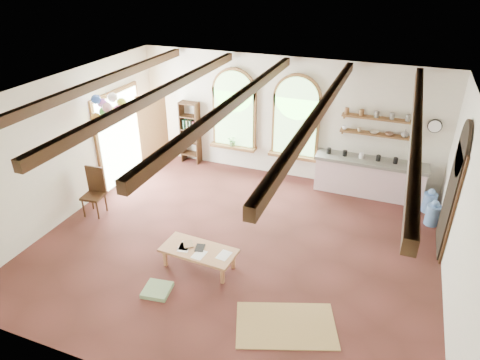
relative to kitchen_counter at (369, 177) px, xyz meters
The scene contains 27 objects.
floor 3.97m from the kitchen_counter, 125.71° to the right, with size 8.00×8.00×0.00m, color #5A2925.
ceiling_beams 4.73m from the kitchen_counter, 125.71° to the right, with size 6.20×6.80×0.18m, color #392612, non-canonical shape.
window_left 3.88m from the kitchen_counter, behind, with size 1.30×0.28×2.20m.
window_right 2.32m from the kitchen_counter, behind, with size 1.30×0.28×2.20m.
left_doorway 6.44m from the kitchen_counter, 167.37° to the right, with size 0.10×1.90×2.50m, color brown.
right_doorway 2.45m from the kitchen_counter, 45.86° to the right, with size 0.10×1.30×2.40m, color black.
kitchen_counter is the anchor object (origin of this frame).
wall_shelf_lower 1.09m from the kitchen_counter, 90.00° to the left, with size 1.70×0.24×0.04m, color brown.
wall_shelf_upper 1.49m from the kitchen_counter, 90.00° to the left, with size 1.70×0.24×0.04m, color brown.
wall_clock 1.91m from the kitchen_counter, 11.31° to the left, with size 0.32×0.32×0.04m, color black.
bookshelf 5.02m from the kitchen_counter, behind, with size 0.53×0.32×1.80m.
coffee_table 4.92m from the kitchen_counter, 123.26° to the right, with size 1.47×0.74×0.41m.
side_chair 6.64m from the kitchen_counter, 150.88° to the right, with size 0.50×0.50×1.13m.
floor_mat 5.04m from the kitchen_counter, 98.30° to the right, with size 1.62×1.00×0.02m, color tan.
floor_cushion 5.92m from the kitchen_counter, 121.65° to the right, with size 0.47×0.47×0.08m, color #7B9F6D.
water_jug_a 1.51m from the kitchen_counter, 13.25° to the right, with size 0.31×0.31×0.60m.
water_jug_b 1.78m from the kitchen_counter, 30.63° to the right, with size 0.32×0.32×0.61m.
balloon_cluster 6.46m from the kitchen_counter, 157.23° to the right, with size 0.69×0.71×1.14m.
table_book 5.10m from the kitchen_counter, 126.40° to the right, with size 0.18×0.26×0.02m, color olive.
tablet 4.88m from the kitchen_counter, 123.51° to the right, with size 0.17×0.25×0.01m, color black.
potted_plant_left 3.72m from the kitchen_counter, behind, with size 0.27×0.23×0.30m, color #598C4C.
potted_plant_right 2.04m from the kitchen_counter, behind, with size 0.27×0.23×0.30m, color #598C4C.
shelf_cup_a 1.38m from the kitchen_counter, 166.50° to the left, with size 0.12×0.10×0.10m, color white.
shelf_cup_b 1.22m from the kitchen_counter, 155.77° to the left, with size 0.10×0.10×0.09m, color beige.
shelf_bowl_a 1.14m from the kitchen_counter, 105.52° to the left, with size 0.22×0.22×0.05m, color beige.
shelf_bowl_b 1.18m from the kitchen_counter, 30.96° to the left, with size 0.20×0.20×0.06m, color #8C664C.
shelf_vase 1.37m from the kitchen_counter, 15.48° to the left, with size 0.18×0.18×0.19m, color slate.
Camera 1 is at (2.70, -6.76, 5.38)m, focal length 32.00 mm.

